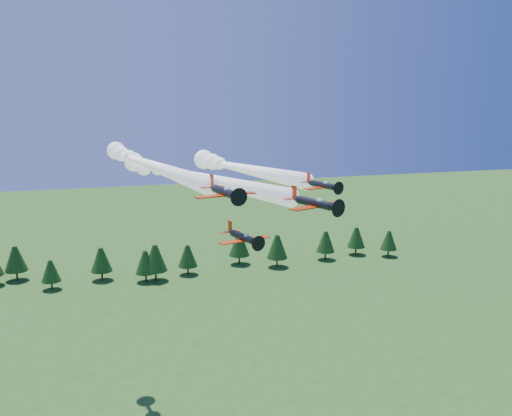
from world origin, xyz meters
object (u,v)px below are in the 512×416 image
object	(u,v)px
plane_lead	(186,175)
plane_left	(145,163)
plane_slot	(243,237)
plane_right	(236,167)

from	to	relation	value
plane_lead	plane_left	bearing A→B (deg)	111.29
plane_left	plane_lead	bearing A→B (deg)	-58.92
plane_lead	plane_slot	bearing A→B (deg)	-93.16
plane_lead	plane_slot	distance (m)	19.10
plane_left	plane_right	size ratio (longest dim) A/B	1.52
plane_right	plane_slot	xyz separation A→B (m)	(-3.72, -18.28, -7.85)
plane_lead	plane_right	distance (m)	9.31
plane_right	plane_slot	world-z (taller)	plane_right
plane_lead	plane_slot	size ratio (longest dim) A/B	6.13
plane_left	plane_right	xyz separation A→B (m)	(15.16, -5.18, -0.63)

